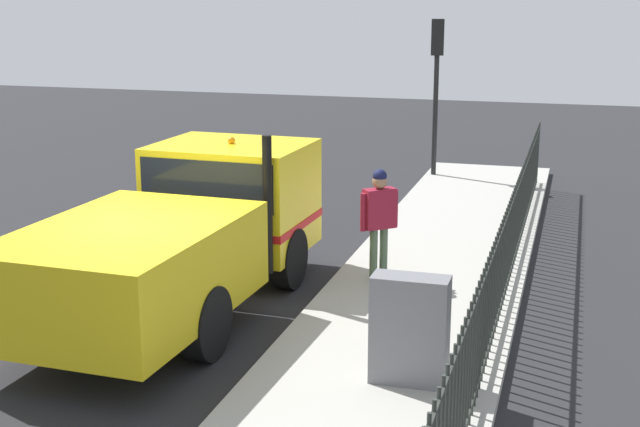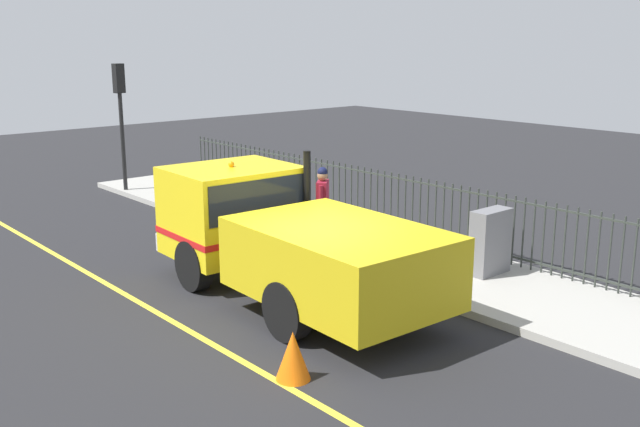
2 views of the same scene
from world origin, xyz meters
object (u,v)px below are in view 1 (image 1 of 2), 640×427
Objects in this scene: work_truck at (191,226)px; utility_cabinet at (410,330)px; worker_standing at (379,213)px; traffic_light_near at (437,65)px.

utility_cabinet is (3.61, -2.04, -0.43)m from work_truck.
work_truck is 3.56× the size of worker_standing.
work_truck is at bearing 68.80° from traffic_light_near.
utility_cabinet is at bearing -27.09° from work_truck.
traffic_light_near is (-0.52, 8.45, 1.59)m from worker_standing.
worker_standing reaches higher than utility_cabinet.
work_truck reaches higher than worker_standing.
work_truck is 2.90m from worker_standing.
traffic_light_near is (1.93, 10.00, 1.59)m from work_truck.
work_truck is 4.17m from utility_cabinet.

